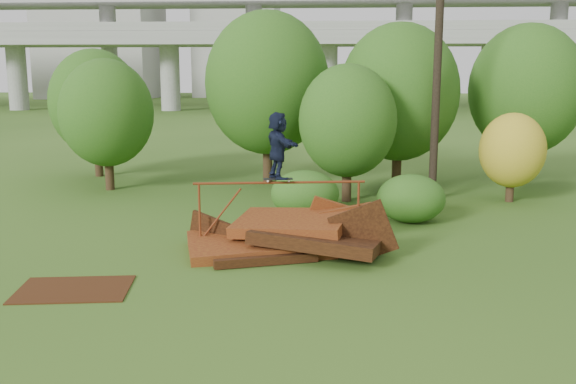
# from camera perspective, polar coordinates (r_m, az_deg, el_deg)

# --- Properties ---
(ground) EXTENTS (240.00, 240.00, 0.00)m
(ground) POSITION_cam_1_polar(r_m,az_deg,el_deg) (14.22, 2.74, -7.90)
(ground) COLOR #2D5116
(ground) RESTS_ON ground
(scrap_pile) EXTENTS (5.48, 3.20, 1.72)m
(scrap_pile) POSITION_cam_1_polar(r_m,az_deg,el_deg) (16.27, -0.12, -4.05)
(scrap_pile) COLOR #51180E
(scrap_pile) RESTS_ON ground
(grind_rail) EXTENTS (4.38, 0.67, 1.75)m
(grind_rail) POSITION_cam_1_polar(r_m,az_deg,el_deg) (16.51, -0.75, -0.35)
(grind_rail) COLOR maroon
(grind_rail) RESTS_ON ground
(skateboard) EXTENTS (0.77, 0.30, 0.08)m
(skateboard) POSITION_cam_1_polar(r_m,az_deg,el_deg) (16.43, -0.89, 1.16)
(skateboard) COLOR black
(skateboard) RESTS_ON grind_rail
(skater) EXTENTS (1.15, 1.63, 1.70)m
(skater) POSITION_cam_1_polar(r_m,az_deg,el_deg) (16.30, -0.89, 4.16)
(skater) COLOR black
(skater) RESTS_ON skateboard
(flat_plate) EXTENTS (2.52, 1.95, 0.03)m
(flat_plate) POSITION_cam_1_polar(r_m,az_deg,el_deg) (14.36, -18.51, -8.21)
(flat_plate) COLOR #3D1F0D
(flat_plate) RESTS_ON ground
(tree_0) EXTENTS (3.55, 3.55, 5.01)m
(tree_0) POSITION_cam_1_polar(r_m,az_deg,el_deg) (25.44, -15.84, 6.77)
(tree_0) COLOR black
(tree_0) RESTS_ON ground
(tree_1) EXTENTS (4.97, 4.97, 6.91)m
(tree_1) POSITION_cam_1_polar(r_m,az_deg,el_deg) (26.01, -1.87, 9.65)
(tree_1) COLOR black
(tree_1) RESTS_ON ground
(tree_2) EXTENTS (3.40, 3.40, 4.80)m
(tree_2) POSITION_cam_1_polar(r_m,az_deg,el_deg) (22.36, 5.33, 6.31)
(tree_2) COLOR black
(tree_2) RESTS_ON ground
(tree_3) EXTENTS (4.59, 4.59, 6.37)m
(tree_3) POSITION_cam_1_polar(r_m,az_deg,el_deg) (25.22, 9.84, 8.73)
(tree_3) COLOR black
(tree_3) RESTS_ON ground
(tree_4) EXTENTS (2.26, 2.26, 3.12)m
(tree_4) POSITION_cam_1_polar(r_m,az_deg,el_deg) (23.62, 19.32, 3.51)
(tree_4) COLOR black
(tree_4) RESTS_ON ground
(tree_5) EXTENTS (4.57, 4.57, 6.42)m
(tree_5) POSITION_cam_1_polar(r_m,az_deg,el_deg) (27.74, 20.44, 8.51)
(tree_5) COLOR black
(tree_5) RESTS_ON ground
(tree_6) EXTENTS (3.92, 3.92, 5.47)m
(tree_6) POSITION_cam_1_polar(r_m,az_deg,el_deg) (28.91, -16.74, 7.66)
(tree_6) COLOR black
(tree_6) RESTS_ON ground
(shrub_left) EXTENTS (2.15, 1.98, 1.49)m
(shrub_left) POSITION_cam_1_polar(r_m,az_deg,el_deg) (20.06, 1.52, -0.17)
(shrub_left) COLOR #184A13
(shrub_left) RESTS_ON ground
(shrub_right) EXTENTS (2.07, 1.90, 1.47)m
(shrub_right) POSITION_cam_1_polar(r_m,az_deg,el_deg) (19.75, 10.88, -0.57)
(shrub_right) COLOR #184A13
(shrub_right) RESTS_ON ground
(utility_pole) EXTENTS (1.40, 0.28, 9.16)m
(utility_pole) POSITION_cam_1_polar(r_m,az_deg,el_deg) (22.97, 13.13, 10.75)
(utility_pole) COLOR black
(utility_pole) RESTS_ON ground
(freeway_overpass) EXTENTS (160.00, 15.00, 13.70)m
(freeway_overpass) POSITION_cam_1_polar(r_m,az_deg,el_deg) (76.61, 3.60, 15.05)
(freeway_overpass) COLOR gray
(freeway_overpass) RESTS_ON ground
(building_right) EXTENTS (14.00, 14.00, 28.00)m
(building_right) POSITION_cam_1_polar(r_m,az_deg,el_deg) (116.98, -4.50, 15.35)
(building_right) COLOR #9E9E99
(building_right) RESTS_ON ground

